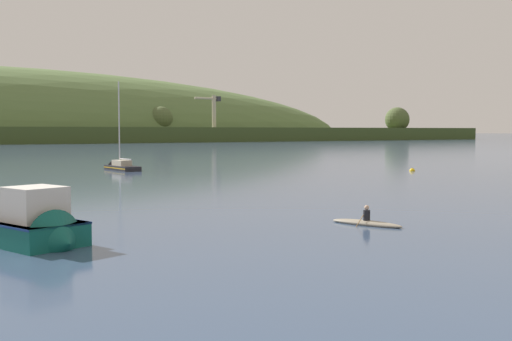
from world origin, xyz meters
TOP-DOWN VIEW (x-y plane):
  - dockside_crane at (70.38, 222.24)m, footprint 11.03×4.10m
  - sailboat_far_left at (-2.35, 70.51)m, footprint 2.96×6.41m
  - fishing_boat_moored at (-16.34, 27.70)m, footprint 5.04×7.12m
  - canoe_with_paddler at (-1.85, 25.81)m, footprint 2.18×3.48m
  - mooring_buoy_midchannel at (25.17, 54.86)m, footprint 0.60×0.60m

SIDE VIEW (x-z plane):
  - mooring_buoy_midchannel at x=25.17m, z-range -0.34..0.34m
  - canoe_with_paddler at x=-1.85m, z-range -0.41..0.62m
  - sailboat_far_left at x=-2.35m, z-range -5.05..5.45m
  - fishing_boat_moored at x=-16.34m, z-range -1.57..2.61m
  - dockside_crane at x=70.38m, z-range -0.62..16.88m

